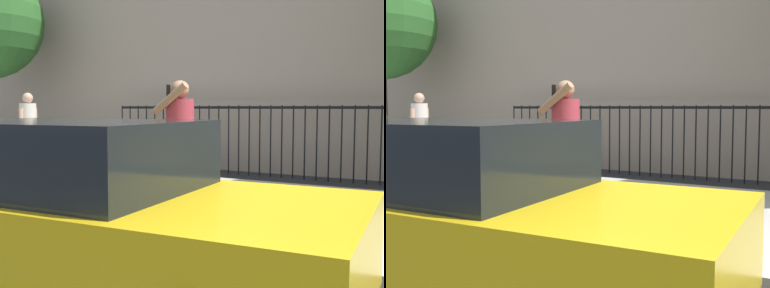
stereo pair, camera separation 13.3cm
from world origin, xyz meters
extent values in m
plane|color=#28282B|center=(0.00, 0.00, 0.00)|extent=(60.00, 60.00, 0.00)
cube|color=#B2ADA3|center=(0.00, 2.20, 0.07)|extent=(28.00, 4.40, 0.15)
cube|color=black|center=(0.00, 5.90, 1.55)|extent=(12.00, 0.04, 0.06)
cylinder|color=black|center=(-6.00, 5.90, 0.80)|extent=(0.03, 0.03, 1.60)
cylinder|color=black|center=(-5.74, 5.90, 0.80)|extent=(0.03, 0.03, 1.60)
cylinder|color=black|center=(-5.49, 5.90, 0.80)|extent=(0.03, 0.03, 1.60)
cylinder|color=black|center=(-5.23, 5.90, 0.80)|extent=(0.03, 0.03, 1.60)
cylinder|color=black|center=(-4.98, 5.90, 0.80)|extent=(0.03, 0.03, 1.60)
cylinder|color=black|center=(-4.72, 5.90, 0.80)|extent=(0.03, 0.03, 1.60)
cylinder|color=black|center=(-4.47, 5.90, 0.80)|extent=(0.03, 0.03, 1.60)
cylinder|color=black|center=(-4.21, 5.90, 0.80)|extent=(0.03, 0.03, 1.60)
cylinder|color=black|center=(-3.96, 5.90, 0.80)|extent=(0.03, 0.03, 1.60)
cylinder|color=black|center=(-3.70, 5.90, 0.80)|extent=(0.03, 0.03, 1.60)
cylinder|color=black|center=(-3.45, 5.90, 0.80)|extent=(0.03, 0.03, 1.60)
cylinder|color=black|center=(-3.19, 5.90, 0.80)|extent=(0.03, 0.03, 1.60)
cylinder|color=black|center=(-2.94, 5.90, 0.80)|extent=(0.03, 0.03, 1.60)
cylinder|color=black|center=(-2.68, 5.90, 0.80)|extent=(0.03, 0.03, 1.60)
cylinder|color=black|center=(-2.43, 5.90, 0.80)|extent=(0.03, 0.03, 1.60)
cylinder|color=black|center=(-2.17, 5.90, 0.80)|extent=(0.03, 0.03, 1.60)
cylinder|color=black|center=(-1.91, 5.90, 0.80)|extent=(0.03, 0.03, 1.60)
cylinder|color=black|center=(-1.66, 5.90, 0.80)|extent=(0.03, 0.03, 1.60)
cylinder|color=black|center=(-1.40, 5.90, 0.80)|extent=(0.03, 0.03, 1.60)
cylinder|color=black|center=(-1.15, 5.90, 0.80)|extent=(0.03, 0.03, 1.60)
cylinder|color=black|center=(-0.89, 5.90, 0.80)|extent=(0.03, 0.03, 1.60)
cylinder|color=black|center=(-0.64, 5.90, 0.80)|extent=(0.03, 0.03, 1.60)
cylinder|color=black|center=(-0.38, 5.90, 0.80)|extent=(0.03, 0.03, 1.60)
cylinder|color=black|center=(-0.13, 5.90, 0.80)|extent=(0.03, 0.03, 1.60)
cylinder|color=black|center=(0.13, 5.90, 0.80)|extent=(0.03, 0.03, 1.60)
cylinder|color=black|center=(0.38, 5.90, 0.80)|extent=(0.03, 0.03, 1.60)
cube|color=yellow|center=(-0.84, -1.34, 0.57)|extent=(4.28, 2.00, 0.70)
cube|color=black|center=(-1.04, -1.35, 1.17)|extent=(2.07, 1.69, 0.55)
cylinder|color=black|center=(0.47, -0.46, 0.32)|extent=(0.65, 0.25, 0.64)
cylinder|color=black|center=(-2.23, -0.59, 0.32)|extent=(0.65, 0.25, 0.64)
cylinder|color=#936B4C|center=(-1.26, 0.70, 0.54)|extent=(0.15, 0.15, 0.79)
cylinder|color=#936B4C|center=(-1.24, 0.90, 0.54)|extent=(0.15, 0.15, 0.79)
cylinder|color=#992D38|center=(-1.25, 0.80, 1.30)|extent=(0.37, 0.37, 0.72)
sphere|color=#936B4C|center=(-1.25, 0.80, 1.77)|extent=(0.22, 0.22, 0.22)
cylinder|color=#936B4C|center=(-1.26, 0.60, 1.66)|extent=(0.51, 0.13, 0.39)
cylinder|color=#936B4C|center=(-1.23, 1.00, 1.27)|extent=(0.09, 0.09, 0.55)
cube|color=black|center=(-1.32, 0.66, 1.75)|extent=(0.02, 0.07, 0.15)
cube|color=brown|center=(-1.23, 1.06, 1.19)|extent=(0.18, 0.29, 0.34)
cylinder|color=tan|center=(-6.24, 3.06, 0.54)|extent=(0.15, 0.15, 0.78)
cylinder|color=tan|center=(-6.23, 2.86, 0.54)|extent=(0.15, 0.15, 0.78)
cylinder|color=silver|center=(-6.23, 2.96, 1.28)|extent=(0.36, 0.36, 0.71)
sphere|color=tan|center=(-6.23, 2.96, 1.75)|extent=(0.22, 0.22, 0.22)
cylinder|color=tan|center=(-6.24, 3.16, 1.26)|extent=(0.09, 0.09, 0.54)
cylinder|color=tan|center=(-6.22, 2.76, 1.26)|extent=(0.09, 0.09, 0.54)
camera|label=1|loc=(1.67, -4.16, 1.56)|focal=44.62mm
camera|label=2|loc=(1.78, -4.09, 1.56)|focal=44.62mm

